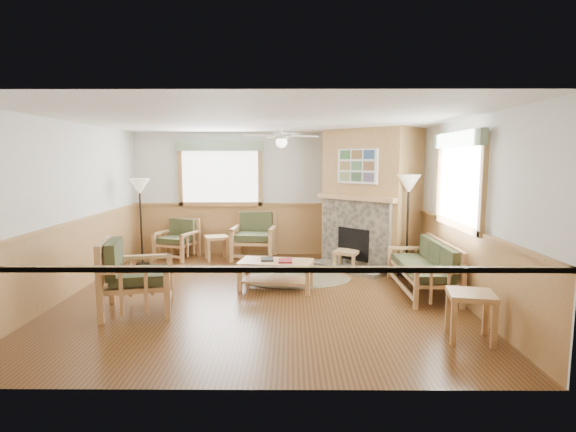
{
  "coord_description": "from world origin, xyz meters",
  "views": [
    {
      "loc": [
        0.45,
        -6.9,
        2.11
      ],
      "look_at": [
        0.4,
        0.7,
        1.15
      ],
      "focal_mm": 28.0,
      "sensor_mm": 36.0,
      "label": 1
    }
  ],
  "objects_px": {
    "armchair_left": "(137,276)",
    "floor_lamp_left": "(141,222)",
    "armchair_back_left": "(177,239)",
    "footstool": "(347,260)",
    "sofa": "(422,267)",
    "floor_lamp_right": "(407,226)",
    "armchair_back_right": "(254,236)",
    "end_table_sofa": "(470,316)",
    "coffee_table": "(276,275)",
    "end_table_chairs": "(217,248)"
  },
  "relations": [
    {
      "from": "floor_lamp_right",
      "to": "footstool",
      "type": "bearing_deg",
      "value": 158.25
    },
    {
      "from": "armchair_left",
      "to": "floor_lamp_left",
      "type": "xyz_separation_m",
      "value": [
        -0.87,
        2.81,
        0.36
      ]
    },
    {
      "from": "sofa",
      "to": "floor_lamp_left",
      "type": "relative_size",
      "value": 1.01
    },
    {
      "from": "armchair_left",
      "to": "sofa",
      "type": "bearing_deg",
      "value": -89.47
    },
    {
      "from": "armchair_back_right",
      "to": "end_table_sofa",
      "type": "relative_size",
      "value": 1.71
    },
    {
      "from": "end_table_sofa",
      "to": "floor_lamp_left",
      "type": "bearing_deg",
      "value": 143.37
    },
    {
      "from": "armchair_back_right",
      "to": "floor_lamp_left",
      "type": "distance_m",
      "value": 2.32
    },
    {
      "from": "armchair_left",
      "to": "end_table_sofa",
      "type": "distance_m",
      "value": 4.35
    },
    {
      "from": "floor_lamp_right",
      "to": "armchair_left",
      "type": "bearing_deg",
      "value": -155.27
    },
    {
      "from": "sofa",
      "to": "armchair_back_right",
      "type": "distance_m",
      "value": 3.76
    },
    {
      "from": "armchair_back_right",
      "to": "coffee_table",
      "type": "height_order",
      "value": "armchair_back_right"
    },
    {
      "from": "armchair_back_right",
      "to": "end_table_sofa",
      "type": "distance_m",
      "value": 5.23
    },
    {
      "from": "footstool",
      "to": "floor_lamp_left",
      "type": "xyz_separation_m",
      "value": [
        -4.07,
        0.45,
        0.68
      ]
    },
    {
      "from": "armchair_left",
      "to": "end_table_chairs",
      "type": "relative_size",
      "value": 1.99
    },
    {
      "from": "end_table_chairs",
      "to": "floor_lamp_left",
      "type": "bearing_deg",
      "value": -163.69
    },
    {
      "from": "floor_lamp_left",
      "to": "armchair_left",
      "type": "bearing_deg",
      "value": -72.86
    },
    {
      "from": "coffee_table",
      "to": "floor_lamp_left",
      "type": "bearing_deg",
      "value": 156.9
    },
    {
      "from": "footstool",
      "to": "floor_lamp_right",
      "type": "bearing_deg",
      "value": -21.75
    },
    {
      "from": "floor_lamp_left",
      "to": "coffee_table",
      "type": "bearing_deg",
      "value": -32.06
    },
    {
      "from": "coffee_table",
      "to": "footstool",
      "type": "distance_m",
      "value": 1.83
    },
    {
      "from": "armchair_back_right",
      "to": "end_table_chairs",
      "type": "distance_m",
      "value": 0.83
    },
    {
      "from": "end_table_sofa",
      "to": "floor_lamp_right",
      "type": "bearing_deg",
      "value": 90.0
    },
    {
      "from": "armchair_left",
      "to": "floor_lamp_left",
      "type": "bearing_deg",
      "value": 4.9
    },
    {
      "from": "armchair_back_left",
      "to": "coffee_table",
      "type": "xyz_separation_m",
      "value": [
        2.2,
        -2.31,
        -0.18
      ]
    },
    {
      "from": "end_table_sofa",
      "to": "floor_lamp_right",
      "type": "relative_size",
      "value": 0.31
    },
    {
      "from": "coffee_table",
      "to": "footstool",
      "type": "bearing_deg",
      "value": 53.28
    },
    {
      "from": "end_table_sofa",
      "to": "floor_lamp_right",
      "type": "xyz_separation_m",
      "value": [
        0.0,
        2.93,
        0.64
      ]
    },
    {
      "from": "armchair_back_left",
      "to": "sofa",
      "type": "bearing_deg",
      "value": -9.5
    },
    {
      "from": "armchair_left",
      "to": "coffee_table",
      "type": "bearing_deg",
      "value": -72.39
    },
    {
      "from": "floor_lamp_right",
      "to": "sofa",
      "type": "bearing_deg",
      "value": -90.0
    },
    {
      "from": "armchair_back_left",
      "to": "coffee_table",
      "type": "height_order",
      "value": "armchair_back_left"
    },
    {
      "from": "sofa",
      "to": "armchair_back_left",
      "type": "bearing_deg",
      "value": -118.21
    },
    {
      "from": "armchair_back_right",
      "to": "floor_lamp_left",
      "type": "xyz_separation_m",
      "value": [
        -2.21,
        -0.56,
        0.38
      ]
    },
    {
      "from": "armchair_back_left",
      "to": "floor_lamp_right",
      "type": "height_order",
      "value": "floor_lamp_right"
    },
    {
      "from": "sofa",
      "to": "floor_lamp_right",
      "type": "distance_m",
      "value": 1.12
    },
    {
      "from": "armchair_back_left",
      "to": "end_table_chairs",
      "type": "height_order",
      "value": "armchair_back_left"
    },
    {
      "from": "armchair_back_left",
      "to": "armchair_back_right",
      "type": "relative_size",
      "value": 0.85
    },
    {
      "from": "armchair_back_left",
      "to": "floor_lamp_left",
      "type": "bearing_deg",
      "value": -114.74
    },
    {
      "from": "armchair_back_left",
      "to": "footstool",
      "type": "xyz_separation_m",
      "value": [
        3.51,
        -1.04,
        -0.22
      ]
    },
    {
      "from": "coffee_table",
      "to": "end_table_sofa",
      "type": "distance_m",
      "value": 3.12
    },
    {
      "from": "sofa",
      "to": "armchair_back_left",
      "type": "xyz_separation_m",
      "value": [
        -4.55,
        2.44,
        0.01
      ]
    },
    {
      "from": "coffee_table",
      "to": "floor_lamp_right",
      "type": "distance_m",
      "value": 2.59
    },
    {
      "from": "armchair_back_left",
      "to": "end_table_sofa",
      "type": "height_order",
      "value": "armchair_back_left"
    },
    {
      "from": "armchair_back_right",
      "to": "end_table_chairs",
      "type": "relative_size",
      "value": 1.92
    },
    {
      "from": "armchair_back_left",
      "to": "footstool",
      "type": "height_order",
      "value": "armchair_back_left"
    },
    {
      "from": "armchair_left",
      "to": "floor_lamp_left",
      "type": "relative_size",
      "value": 0.59
    },
    {
      "from": "end_table_sofa",
      "to": "floor_lamp_left",
      "type": "distance_m",
      "value": 6.38
    },
    {
      "from": "armchair_back_left",
      "to": "coffee_table",
      "type": "relative_size",
      "value": 0.7
    },
    {
      "from": "floor_lamp_left",
      "to": "footstool",
      "type": "bearing_deg",
      "value": -6.34
    },
    {
      "from": "coffee_table",
      "to": "end_table_chairs",
      "type": "bearing_deg",
      "value": 130.59
    }
  ]
}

